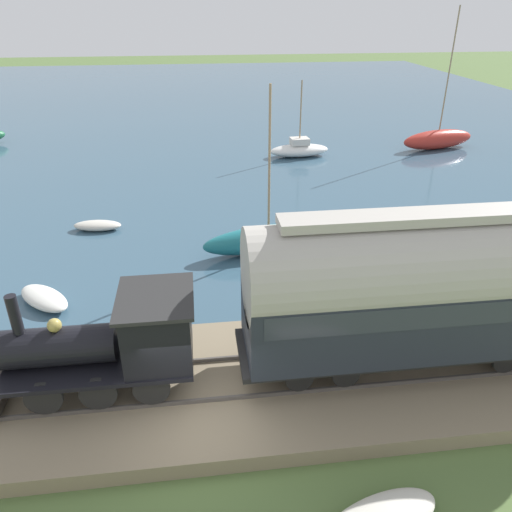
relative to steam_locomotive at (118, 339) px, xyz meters
name	(u,v)px	position (x,y,z in m)	size (l,w,h in m)	color
ground_plane	(198,433)	(-1.45, -1.91, -2.11)	(200.00, 200.00, 0.00)	#516B38
harbor_water	(187,107)	(43.09, -1.91, -2.10)	(80.00, 80.00, 0.01)	#38566B
rail_embankment	(196,388)	(0.00, -1.91, -1.87)	(5.57, 56.00, 0.58)	#84755B
steam_locomotive	(118,339)	(0.00, 0.00, 0.00)	(2.26, 5.43, 3.01)	black
passenger_coach	(426,285)	(0.00, -8.24, 0.98)	(2.60, 10.20, 4.65)	black
sailboat_teal	(268,238)	(8.63, -5.27, -1.45)	(2.21, 5.99, 7.11)	#1E707A
sailboat_white	(299,149)	(23.34, -9.71, -1.60)	(1.96, 4.32, 5.19)	white
sailboat_red	(438,139)	(24.07, -20.37, -1.37)	(2.80, 6.15, 9.65)	#B72D23
rowboat_far_out	(97,225)	(12.01, 2.57, -1.88)	(1.19, 2.37, 0.44)	beige
rowboat_mid_harbor	(44,298)	(5.44, 3.48, -1.86)	(2.60, 2.55, 0.49)	silver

